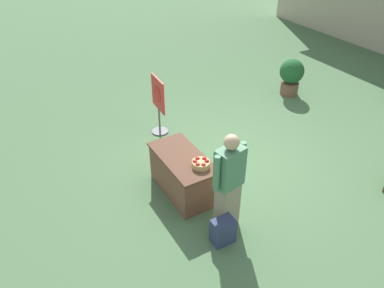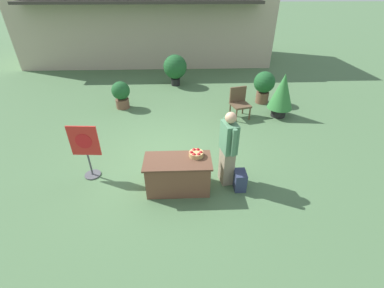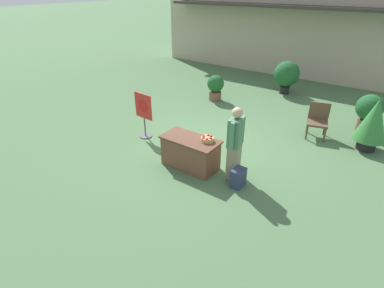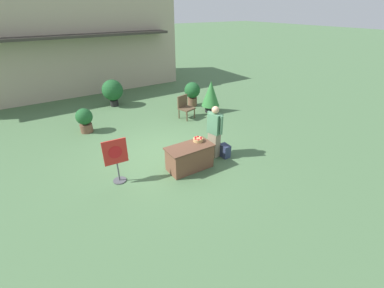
{
  "view_description": "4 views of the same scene",
  "coord_description": "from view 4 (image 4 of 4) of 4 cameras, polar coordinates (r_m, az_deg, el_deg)",
  "views": [
    {
      "loc": [
        4.74,
        -3.54,
        4.42
      ],
      "look_at": [
        0.24,
        -0.92,
        0.9
      ],
      "focal_mm": 35.0,
      "sensor_mm": 36.0,
      "label": 1
    },
    {
      "loc": [
        0.41,
        -5.32,
        3.78
      ],
      "look_at": [
        0.6,
        -0.64,
        0.81
      ],
      "focal_mm": 24.0,
      "sensor_mm": 36.0,
      "label": 2
    },
    {
      "loc": [
        3.92,
        -6.08,
        3.93
      ],
      "look_at": [
        0.27,
        -1.04,
        0.56
      ],
      "focal_mm": 28.0,
      "sensor_mm": 36.0,
      "label": 3
    },
    {
      "loc": [
        -3.15,
        -6.58,
        4.31
      ],
      "look_at": [
        0.54,
        -0.87,
        0.63
      ],
      "focal_mm": 24.0,
      "sensor_mm": 36.0,
      "label": 4
    }
  ],
  "objects": [
    {
      "name": "display_table",
      "position": [
        7.55,
        -0.53,
        -2.98
      ],
      "size": [
        1.38,
        0.69,
        0.75
      ],
      "color": "brown",
      "rests_on": "ground_plane"
    },
    {
      "name": "person_visitor",
      "position": [
        8.0,
        5.02,
        2.78
      ],
      "size": [
        0.33,
        0.6,
        1.69
      ],
      "rotation": [
        0.0,
        0.0,
        -2.95
      ],
      "color": "gray",
      "rests_on": "ground_plane"
    },
    {
      "name": "poster_board",
      "position": [
        7.12,
        -16.46,
        -3.23
      ],
      "size": [
        0.63,
        0.36,
        1.29
      ],
      "rotation": [
        0.0,
        0.0,
        -1.64
      ],
      "color": "#4C4C51",
      "rests_on": "ground_plane"
    },
    {
      "name": "backpack",
      "position": [
        8.28,
        7.29,
        -1.49
      ],
      "size": [
        0.24,
        0.34,
        0.42
      ],
      "color": "#2D3856",
      "rests_on": "ground_plane"
    },
    {
      "name": "potted_plant_near_right",
      "position": [
        12.96,
        -17.25,
        11.26
      ],
      "size": [
        0.98,
        0.98,
        1.27
      ],
      "color": "black",
      "rests_on": "ground_plane"
    },
    {
      "name": "potted_plant_far_left",
      "position": [
        10.54,
        -22.76,
        5.13
      ],
      "size": [
        0.62,
        0.62,
        0.94
      ],
      "color": "brown",
      "rests_on": "ground_plane"
    },
    {
      "name": "apple_basket",
      "position": [
        7.61,
        1.37,
        1.02
      ],
      "size": [
        0.29,
        0.29,
        0.13
      ],
      "color": "tan",
      "rests_on": "display_table"
    },
    {
      "name": "storefront_building",
      "position": [
        16.76,
        -28.09,
        19.0
      ],
      "size": [
        12.55,
        5.22,
        4.9
      ],
      "color": "#B7A88E",
      "rests_on": "ground_plane"
    },
    {
      "name": "ground_plane",
      "position": [
        8.48,
        -6.3,
        -2.33
      ],
      "size": [
        120.0,
        120.0,
        0.0
      ],
      "primitive_type": "plane",
      "color": "#4C7047"
    },
    {
      "name": "patio_chair",
      "position": [
        11.07,
        -1.6,
        8.46
      ],
      "size": [
        0.67,
        0.67,
        0.96
      ],
      "rotation": [
        0.0,
        0.0,
        4.98
      ],
      "color": "brown",
      "rests_on": "ground_plane"
    },
    {
      "name": "potted_plant_far_right",
      "position": [
        11.66,
        4.18,
        10.85
      ],
      "size": [
        0.8,
        0.8,
        1.43
      ],
      "color": "black",
      "rests_on": "ground_plane"
    },
    {
      "name": "potted_plant_near_left",
      "position": [
        12.46,
        0.06,
        11.48
      ],
      "size": [
        0.75,
        0.75,
        1.14
      ],
      "color": "brown",
      "rests_on": "ground_plane"
    }
  ]
}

